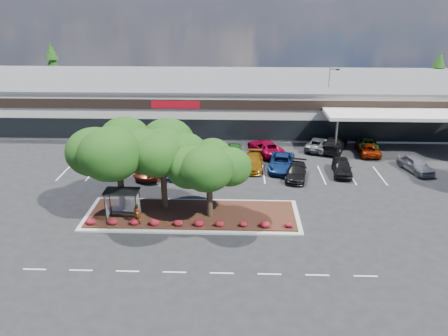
{
  "coord_description": "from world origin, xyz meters",
  "views": [
    {
      "loc": [
        1.8,
        -28.59,
        17.5
      ],
      "look_at": [
        0.52,
        8.55,
        2.6
      ],
      "focal_mm": 35.0,
      "sensor_mm": 36.0,
      "label": 1
    }
  ],
  "objects_px": {
    "light_pole": "(328,106)",
    "car_1": "(156,168)",
    "car_0": "(113,163)",
    "survey_stake": "(327,243)"
  },
  "relations": [
    {
      "from": "light_pole",
      "to": "car_1",
      "type": "xyz_separation_m",
      "value": [
        -20.17,
        -15.11,
        -3.07
      ]
    },
    {
      "from": "light_pole",
      "to": "car_0",
      "type": "bearing_deg",
      "value": -151.35
    },
    {
      "from": "survey_stake",
      "to": "light_pole",
      "type": "bearing_deg",
      "value": 79.91
    },
    {
      "from": "car_1",
      "to": "car_0",
      "type": "bearing_deg",
      "value": -173.23
    },
    {
      "from": "car_1",
      "to": "survey_stake",
      "type": "bearing_deg",
      "value": -18.93
    },
    {
      "from": "survey_stake",
      "to": "car_1",
      "type": "xyz_separation_m",
      "value": [
        -15.01,
        13.86,
        0.09
      ]
    },
    {
      "from": "survey_stake",
      "to": "car_0",
      "type": "relative_size",
      "value": 0.22
    },
    {
      "from": "light_pole",
      "to": "car_1",
      "type": "height_order",
      "value": "light_pole"
    },
    {
      "from": "light_pole",
      "to": "car_1",
      "type": "bearing_deg",
      "value": -143.15
    },
    {
      "from": "light_pole",
      "to": "car_0",
      "type": "xyz_separation_m",
      "value": [
        -24.97,
        -13.64,
        -3.12
      ]
    }
  ]
}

